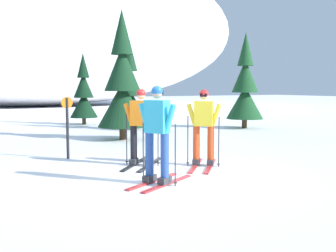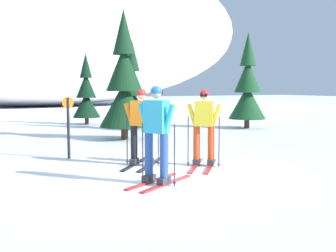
{
  "view_description": "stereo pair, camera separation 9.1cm",
  "coord_description": "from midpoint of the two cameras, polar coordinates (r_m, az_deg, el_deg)",
  "views": [
    {
      "loc": [
        -3.54,
        -7.13,
        1.76
      ],
      "look_at": [
        0.47,
        0.29,
        0.95
      ],
      "focal_mm": 43.61,
      "sensor_mm": 36.0,
      "label": 1
    },
    {
      "loc": [
        -3.46,
        -7.17,
        1.76
      ],
      "look_at": [
        0.47,
        0.29,
        0.95
      ],
      "focal_mm": 43.61,
      "sensor_mm": 36.0,
      "label": 2
    }
  ],
  "objects": [
    {
      "name": "pine_tree_far_right",
      "position": [
        17.6,
        11.2,
        5.17
      ],
      "size": [
        1.56,
        1.56,
        4.04
      ],
      "color": "#47301E",
      "rests_on": "ground"
    },
    {
      "name": "trail_marker_post",
      "position": [
        10.24,
        -13.52,
        0.3
      ],
      "size": [
        0.28,
        0.07,
        1.52
      ],
      "color": "black",
      "rests_on": "ground"
    },
    {
      "name": "skier_yellow_jacket",
      "position": [
        9.07,
        5.33,
        -0.05
      ],
      "size": [
        1.39,
        1.54,
        1.7
      ],
      "color": "red",
      "rests_on": "ground"
    },
    {
      "name": "ground_plane",
      "position": [
        8.15,
        -1.65,
        -6.98
      ],
      "size": [
        120.0,
        120.0,
        0.0
      ],
      "primitive_type": "plane",
      "color": "white"
    },
    {
      "name": "skier_cyan_jacket",
      "position": [
        7.31,
        -1.26,
        -0.95
      ],
      "size": [
        1.57,
        1.14,
        1.78
      ],
      "color": "red",
      "rests_on": "ground"
    },
    {
      "name": "pine_tree_center_left",
      "position": [
        13.63,
        -5.96,
        5.64
      ],
      "size": [
        1.66,
        1.66,
        4.3
      ],
      "color": "#47301E",
      "rests_on": "ground"
    },
    {
      "name": "snow_ridge_background",
      "position": [
        39.14,
        -17.96,
        13.56
      ],
      "size": [
        40.7,
        19.57,
        14.83
      ],
      "primitive_type": "ellipsoid",
      "color": "white",
      "rests_on": "ground"
    },
    {
      "name": "pine_tree_center_right",
      "position": [
        19.41,
        -11.22,
        4.31
      ],
      "size": [
        1.28,
        1.28,
        3.33
      ],
      "color": "#47301E",
      "rests_on": "ground"
    },
    {
      "name": "pine_tree_right",
      "position": [
        16.97,
        -4.86,
        4.73
      ],
      "size": [
        1.42,
        1.42,
        3.68
      ],
      "color": "#47301E",
      "rests_on": "ground"
    },
    {
      "name": "skier_orange_jacket",
      "position": [
        9.1,
        -3.41,
        0.07
      ],
      "size": [
        1.53,
        1.63,
        1.71
      ],
      "color": "black",
      "rests_on": "ground"
    }
  ]
}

